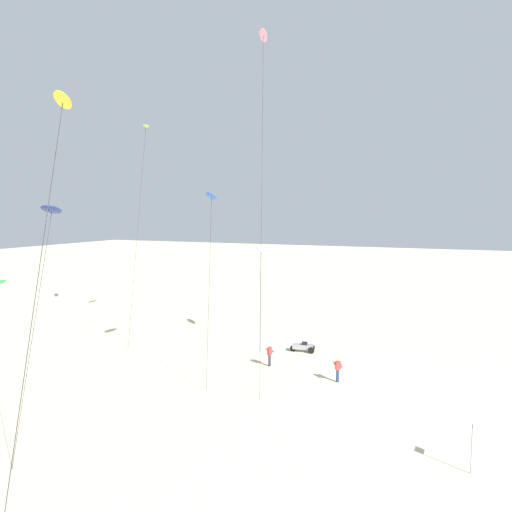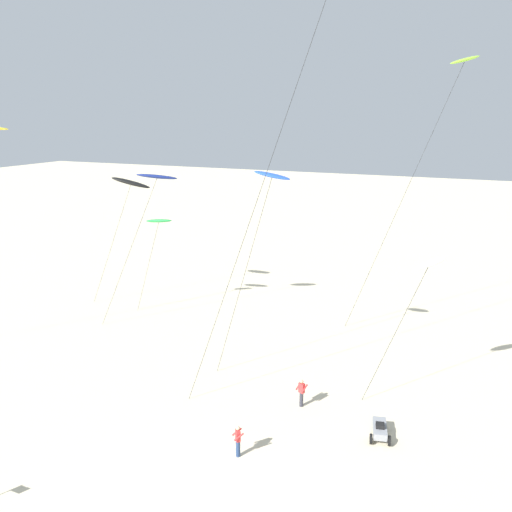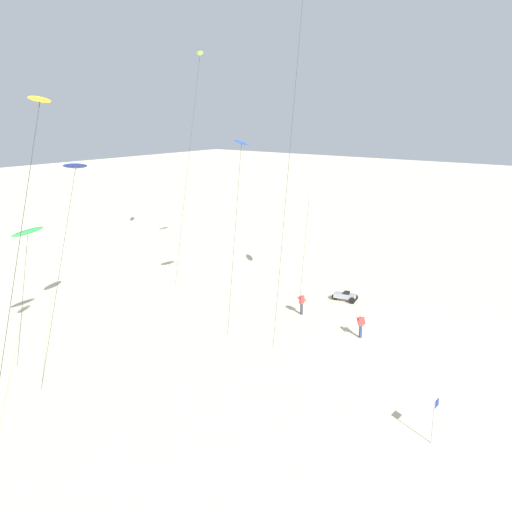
% 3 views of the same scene
% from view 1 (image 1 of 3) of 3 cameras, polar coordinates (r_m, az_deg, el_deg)
% --- Properties ---
extents(ground_plane, '(260.00, 260.00, 0.00)m').
position_cam_1_polar(ground_plane, '(34.67, 16.74, -14.74)').
color(ground_plane, beige).
extents(kite_pink, '(8.96, 3.63, 25.11)m').
position_cam_1_polar(kite_pink, '(39.91, 0.84, 23.39)').
color(kite_pink, pink).
rests_on(kite_pink, ground).
extents(kite_navy, '(6.15, 2.95, 12.13)m').
position_cam_1_polar(kite_navy, '(28.49, -22.63, 4.86)').
color(kite_navy, navy).
rests_on(kite_navy, ground).
extents(kite_yellow, '(6.59, 2.97, 15.58)m').
position_cam_1_polar(kite_yellow, '(18.16, -21.64, 15.39)').
color(kite_yellow, yellow).
rests_on(kite_yellow, ground).
extents(kite_lime, '(7.95, 3.64, 20.26)m').
position_cam_1_polar(kite_lime, '(49.70, -12.69, 14.09)').
color(kite_lime, '#8CD833').
rests_on(kite_lime, ground).
extents(kite_white, '(3.99, 2.07, 8.78)m').
position_cam_1_polar(kite_white, '(43.25, 0.57, 0.70)').
color(kite_white, white).
rests_on(kite_white, ground).
extents(kite_blue, '(4.41, 1.91, 13.13)m').
position_cam_1_polar(kite_blue, '(34.75, -5.19, 6.68)').
color(kite_blue, blue).
rests_on(kite_blue, ground).
extents(kite_flyer_nearest, '(0.67, 0.66, 1.67)m').
position_cam_1_polar(kite_flyer_nearest, '(37.90, 1.59, -11.36)').
color(kite_flyer_nearest, '#33333D').
rests_on(kite_flyer_nearest, ground).
extents(kite_flyer_middle, '(0.72, 0.73, 1.67)m').
position_cam_1_polar(kite_flyer_middle, '(35.03, 9.47, -12.83)').
color(kite_flyer_middle, navy).
rests_on(kite_flyer_middle, ground).
extents(beach_buggy, '(1.26, 2.13, 0.82)m').
position_cam_1_polar(beach_buggy, '(41.89, 5.52, -10.43)').
color(beach_buggy, gray).
rests_on(beach_buggy, ground).
extents(marker_flag, '(0.56, 0.05, 2.10)m').
position_cam_1_polar(marker_flag, '(25.38, 23.76, -18.97)').
color(marker_flag, gray).
rests_on(marker_flag, ground).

